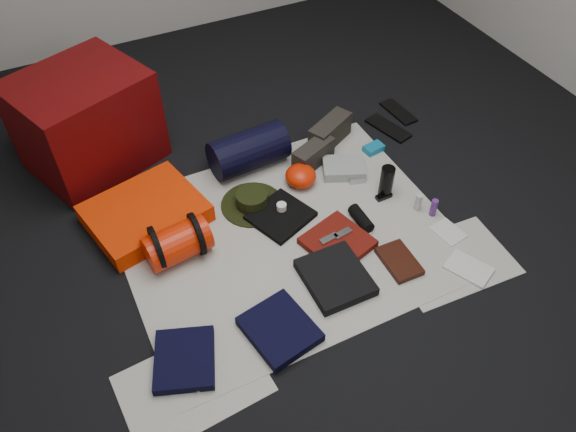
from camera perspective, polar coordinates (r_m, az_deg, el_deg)
name	(u,v)px	position (r m, az deg, el deg)	size (l,w,h in m)	color
floor	(287,238)	(2.86, -0.10, -2.24)	(4.50, 4.50, 0.02)	black
newspaper_mat	(287,236)	(2.85, -0.10, -2.07)	(1.60, 1.30, 0.01)	beige
newspaper_sheet_front_left	(193,384)	(2.43, -9.63, -16.45)	(0.58, 0.40, 0.00)	beige
newspaper_sheet_front_right	(451,261)	(2.86, 16.27, -4.43)	(0.58, 0.40, 0.00)	beige
red_cabinet	(86,122)	(3.29, -19.82, 9.01)	(0.65, 0.54, 0.54)	#530606
sleeping_pad	(145,213)	(2.98, -14.29, 0.28)	(0.56, 0.45, 0.10)	red
stuff_sack	(177,243)	(2.75, -11.17, -2.73)	(0.18, 0.18, 0.31)	red
sack_strap_left	(157,248)	(2.73, -13.19, -3.18)	(0.22, 0.22, 0.03)	black
sack_strap_right	(197,234)	(2.75, -9.26, -1.81)	(0.22, 0.22, 0.03)	black
navy_duffel	(249,150)	(3.16, -4.02, 6.68)	(0.22, 0.22, 0.43)	black
boonie_brim	(252,204)	(3.00, -3.64, 1.19)	(0.34, 0.34, 0.01)	black
boonie_crown	(252,199)	(2.97, -3.68, 1.76)	(0.17, 0.17, 0.07)	black
hiking_boot_left	(313,155)	(3.20, 2.58, 6.26)	(0.27, 0.10, 0.13)	#2A2721
hiking_boot_right	(330,132)	(3.35, 4.28, 8.52)	(0.30, 0.11, 0.15)	#2A2721
flip_flop_left	(388,128)	(3.54, 10.14, 8.78)	(0.11, 0.29, 0.02)	black
flip_flop_right	(398,112)	(3.69, 11.14, 10.34)	(0.10, 0.27, 0.01)	black
trousers_navy_a	(185,359)	(2.46, -10.47, -14.14)	(0.25, 0.28, 0.04)	black
trousers_navy_b	(280,329)	(2.49, -0.85, -11.42)	(0.27, 0.30, 0.05)	black
trousers_charcoal	(335,277)	(2.66, 4.83, -6.21)	(0.28, 0.32, 0.05)	black
black_tshirt	(281,216)	(2.92, -0.75, 0.01)	(0.29, 0.27, 0.03)	black
red_shirt	(338,242)	(2.80, 5.05, -2.67)	(0.29, 0.29, 0.04)	#5B1009
orange_stuff_sack	(301,176)	(3.08, 1.29, 4.09)	(0.17, 0.17, 0.11)	red
first_aid_pouch	(344,168)	(3.18, 5.67, 4.86)	(0.23, 0.17, 0.06)	gray
water_bottle	(387,181)	(3.04, 9.98, 3.48)	(0.07, 0.07, 0.18)	black
speaker	(361,218)	(2.91, 7.43, -0.24)	(0.06, 0.06, 0.16)	black
compact_camera	(356,179)	(3.14, 6.96, 3.80)	(0.09, 0.05, 0.04)	#A9A9AE
cyan_case	(374,148)	(3.35, 8.69, 6.82)	(0.12, 0.07, 0.04)	#0E678C
toiletry_purple	(434,208)	(3.01, 14.58, 0.83)	(0.03, 0.03, 0.10)	#512372
toiletry_clear	(418,202)	(3.02, 13.09, 1.36)	(0.03, 0.03, 0.10)	#A9AEA9
paperback_book	(399,261)	(2.77, 11.23, -4.52)	(0.15, 0.22, 0.03)	black
map_booklet	(469,268)	(2.84, 17.88, -5.08)	(0.14, 0.21, 0.01)	beige
map_printout	(448,232)	(2.98, 15.98, -1.56)	(0.12, 0.16, 0.01)	beige
sunglasses	(384,196)	(3.07, 9.70, 1.99)	(0.09, 0.04, 0.02)	black
key_cluster	(199,381)	(2.42, -8.99, -16.25)	(0.08, 0.08, 0.01)	#A9A9AE
tape_roll	(282,207)	(2.92, -0.66, 0.95)	(0.05, 0.05, 0.04)	silver
energy_bar_a	(329,239)	(2.78, 4.17, -2.31)	(0.10, 0.04, 0.01)	#A9A9AE
energy_bar_b	(343,233)	(2.81, 5.59, -1.76)	(0.10, 0.04, 0.01)	#A9A9AE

